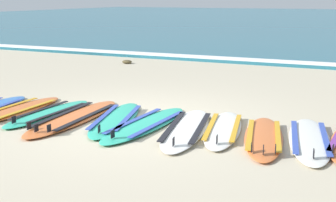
% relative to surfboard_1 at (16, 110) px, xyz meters
% --- Properties ---
extents(ground_plane, '(80.00, 80.00, 0.00)m').
position_rel_surfboard_1_xyz_m(ground_plane, '(2.18, 0.36, -0.04)').
color(ground_plane, '#C1B599').
extents(wave_foam_strip, '(80.00, 0.73, 0.11)m').
position_rel_surfboard_1_xyz_m(wave_foam_strip, '(2.18, 7.75, 0.02)').
color(wave_foam_strip, white).
rests_on(wave_foam_strip, ground).
extents(surfboard_1, '(0.65, 2.36, 0.18)m').
position_rel_surfboard_1_xyz_m(surfboard_1, '(0.00, 0.00, 0.00)').
color(surfboard_1, orange).
rests_on(surfboard_1, ground).
extents(surfboard_2, '(0.56, 2.14, 0.18)m').
position_rel_surfboard_1_xyz_m(surfboard_2, '(0.66, 0.09, 0.00)').
color(surfboard_2, '#2DB793').
rests_on(surfboard_2, ground).
extents(surfboard_3, '(0.79, 2.62, 0.18)m').
position_rel_surfboard_1_xyz_m(surfboard_3, '(1.23, 0.04, 0.00)').
color(surfboard_3, orange).
rests_on(surfboard_3, ground).
extents(surfboard_4, '(1.17, 2.37, 0.18)m').
position_rel_surfboard_1_xyz_m(surfboard_4, '(1.90, 0.24, 0.00)').
color(surfboard_4, '#2DB793').
rests_on(surfboard_4, ground).
extents(surfboard_5, '(0.70, 2.41, 0.18)m').
position_rel_surfboard_1_xyz_m(surfboard_5, '(2.50, 0.16, -0.00)').
color(surfboard_5, '#2DB793').
rests_on(surfboard_5, ground).
extents(surfboard_6, '(1.08, 2.47, 0.18)m').
position_rel_surfboard_1_xyz_m(surfboard_6, '(3.17, 0.19, -0.00)').
color(surfboard_6, white).
rests_on(surfboard_6, ground).
extents(surfboard_7, '(0.97, 2.19, 0.18)m').
position_rel_surfboard_1_xyz_m(surfboard_7, '(3.69, 0.42, 0.00)').
color(surfboard_7, silver).
rests_on(surfboard_7, ground).
extents(surfboard_8, '(1.00, 2.24, 0.18)m').
position_rel_surfboard_1_xyz_m(surfboard_8, '(4.34, 0.26, 0.00)').
color(surfboard_8, orange).
rests_on(surfboard_8, ground).
extents(surfboard_9, '(0.98, 2.34, 0.18)m').
position_rel_surfboard_1_xyz_m(surfboard_9, '(4.96, 0.42, 0.00)').
color(surfboard_9, silver).
rests_on(surfboard_9, ground).
extents(seaweed_clump_near_shoreline, '(0.31, 0.25, 0.11)m').
position_rel_surfboard_1_xyz_m(seaweed_clump_near_shoreline, '(-1.21, 6.09, 0.02)').
color(seaweed_clump_near_shoreline, '#4C4228').
rests_on(seaweed_clump_near_shoreline, ground).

